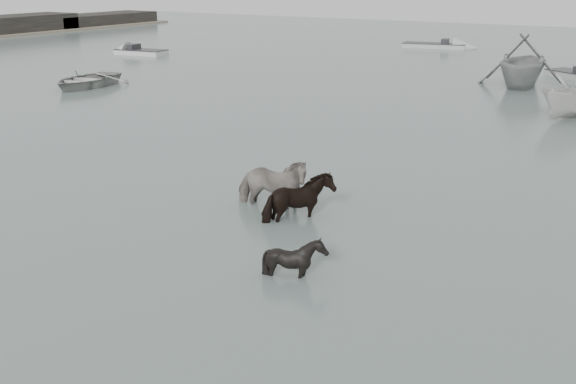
# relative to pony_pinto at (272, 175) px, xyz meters

# --- Properties ---
(ground) EXTENTS (140.00, 140.00, 0.00)m
(ground) POSITION_rel_pony_pinto_xyz_m (0.26, -1.98, -0.89)
(ground) COLOR #4E5C59
(ground) RESTS_ON ground
(pony_pinto) EXTENTS (2.25, 1.34, 1.78)m
(pony_pinto) POSITION_rel_pony_pinto_xyz_m (0.00, 0.00, 0.00)
(pony_pinto) COLOR black
(pony_pinto) RESTS_ON ground
(pony_dark) EXTENTS (1.48, 1.68, 1.55)m
(pony_dark) POSITION_rel_pony_pinto_xyz_m (1.14, -0.49, -0.12)
(pony_dark) COLOR black
(pony_dark) RESTS_ON ground
(pony_black) EXTENTS (1.36, 1.29, 1.20)m
(pony_black) POSITION_rel_pony_pinto_xyz_m (2.79, -3.52, -0.29)
(pony_black) COLOR black
(pony_black) RESTS_ON ground
(rowboat_lead) EXTENTS (4.08, 5.18, 0.97)m
(rowboat_lead) POSITION_rel_pony_pinto_xyz_m (-19.40, 12.02, -0.40)
(rowboat_lead) COLOR #A2A29E
(rowboat_lead) RESTS_ON ground
(rowboat_trail) EXTENTS (5.32, 6.03, 2.97)m
(rowboat_trail) POSITION_rel_pony_pinto_xyz_m (0.53, 24.07, 0.59)
(rowboat_trail) COLOR #969896
(rowboat_trail) RESTS_ON ground
(boat_small) EXTENTS (2.90, 4.37, 1.58)m
(boat_small) POSITION_rel_pony_pinto_xyz_m (4.47, 16.74, -0.10)
(boat_small) COLOR beige
(boat_small) RESTS_ON ground
(skiff_outer) EXTENTS (5.34, 2.17, 0.75)m
(skiff_outer) POSITION_rel_pony_pinto_xyz_m (-27.08, 24.79, -0.51)
(skiff_outer) COLOR silver
(skiff_outer) RESTS_ON ground
(skiff_mid) EXTENTS (4.64, 3.82, 0.75)m
(skiff_mid) POSITION_rel_pony_pinto_xyz_m (2.35, 28.99, -0.51)
(skiff_mid) COLOR gray
(skiff_mid) RESTS_ON ground
(skiff_far) EXTENTS (6.98, 2.86, 0.75)m
(skiff_far) POSITION_rel_pony_pinto_xyz_m (-10.34, 40.34, -0.51)
(skiff_far) COLOR #A7AAA7
(skiff_far) RESTS_ON ground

